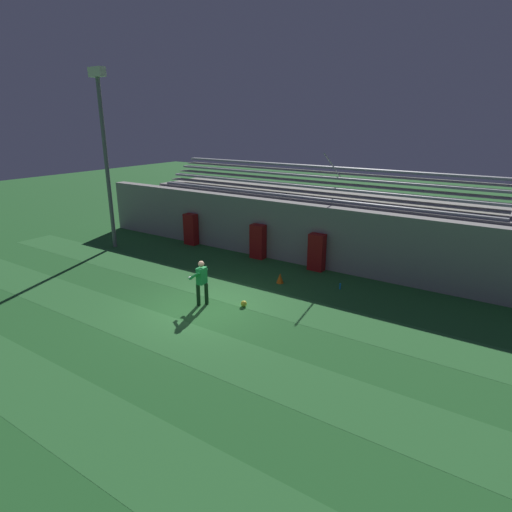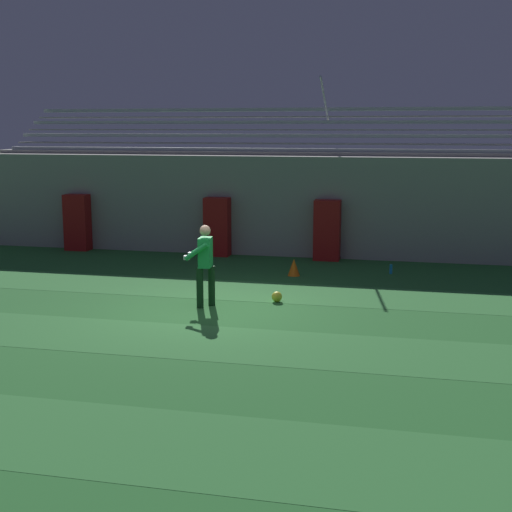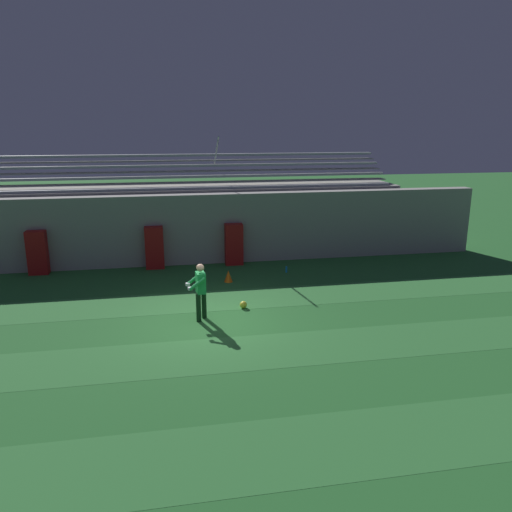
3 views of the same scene
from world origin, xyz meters
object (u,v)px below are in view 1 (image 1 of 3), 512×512
Objects in this scene: traffic_cone at (280,278)px; padding_pillar_gate_left at (258,242)px; padding_pillar_far_left at (191,229)px; padding_pillar_gate_right at (317,252)px; goalkeeper at (201,280)px; water_bottle at (340,286)px; floodlight_pole at (104,140)px; soccer_ball at (244,304)px.

padding_pillar_gate_left is at bearing 138.87° from traffic_cone.
padding_pillar_gate_left is 4.29m from padding_pillar_far_left.
traffic_cone is at bearing -41.13° from padding_pillar_gate_left.
padding_pillar_gate_right and padding_pillar_far_left have the same top height.
goalkeeper reaches higher than water_bottle.
padding_pillar_gate_left is at bearing 19.36° from floodlight_pole.
padding_pillar_far_left is (-4.29, 0.00, 0.00)m from padding_pillar_gate_left.
floodlight_pole is 36.48× the size of water_bottle.
water_bottle is (3.56, 4.18, -0.83)m from goalkeeper.
goalkeeper is 3.72m from traffic_cone.
floodlight_pole reaches higher than water_bottle.
padding_pillar_gate_left is 3.12m from padding_pillar_gate_right.
padding_pillar_gate_right is 1.00× the size of padding_pillar_far_left.
soccer_ball is 0.52× the size of traffic_cone.
traffic_cone is 1.75× the size of water_bottle.
padding_pillar_gate_left is 0.99× the size of goalkeeper.
floodlight_pole is 10.30m from goalkeeper.
traffic_cone is at bearing 1.86° from floodlight_pole.
floodlight_pole is (-7.36, -2.59, 4.64)m from padding_pillar_gate_left.
padding_pillar_gate_right is at bearing 0.00° from padding_pillar_far_left.
padding_pillar_gate_right is 11.75m from floodlight_pole.
traffic_cone reaches higher than water_bottle.
padding_pillar_gate_right is at bearing 76.99° from traffic_cone.
water_bottle is at bearing -9.35° from padding_pillar_far_left.
padding_pillar_far_left is at bearing 170.65° from water_bottle.
goalkeeper is at bearing -76.60° from padding_pillar_gate_left.
floodlight_pole is at bearing -178.14° from traffic_cone.
padding_pillar_gate_left is at bearing 0.00° from padding_pillar_far_left.
padding_pillar_far_left is (-7.41, 0.00, 0.00)m from padding_pillar_gate_right.
floodlight_pole is (-10.48, -2.59, 4.64)m from padding_pillar_gate_right.
traffic_cone is (6.89, -2.26, -0.62)m from padding_pillar_far_left.
padding_pillar_far_left is at bearing 134.79° from goalkeeper.
padding_pillar_gate_left is 5.85m from goalkeeper.
floodlight_pole is 39.79× the size of soccer_ball.
floodlight_pole is 20.84× the size of traffic_cone.
floodlight_pole reaches higher than padding_pillar_far_left.
padding_pillar_gate_left is at bearing 103.40° from goalkeeper.
padding_pillar_gate_left is 1.00× the size of padding_pillar_gate_right.
padding_pillar_gate_left is 6.88× the size of water_bottle.
water_bottle reaches higher than soccer_ball.
floodlight_pole is 13.43m from water_bottle.
goalkeeper is (1.36, -5.69, 0.13)m from padding_pillar_gate_left.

